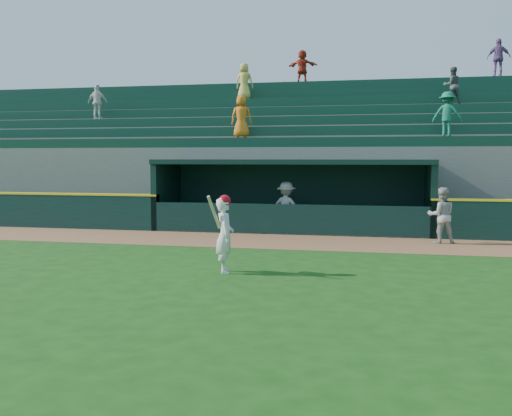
% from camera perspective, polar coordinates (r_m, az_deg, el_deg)
% --- Properties ---
extents(ground, '(120.00, 120.00, 0.00)m').
position_cam_1_polar(ground, '(12.46, -1.53, -6.60)').
color(ground, '#174310').
rests_on(ground, ground).
extents(warning_track, '(40.00, 3.00, 0.01)m').
position_cam_1_polar(warning_track, '(17.19, 2.28, -3.36)').
color(warning_track, brown).
rests_on(warning_track, ground).
extents(dugout_player_front, '(0.89, 0.74, 1.65)m').
position_cam_1_polar(dugout_player_front, '(17.62, 18.04, -0.71)').
color(dugout_player_front, '#ACACA6').
rests_on(dugout_player_front, ground).
extents(dugout_player_inside, '(1.19, 0.80, 1.71)m').
position_cam_1_polar(dugout_player_inside, '(19.15, 3.05, 0.06)').
color(dugout_player_inside, '#A4A49F').
rests_on(dugout_player_inside, ground).
extents(dugout, '(9.40, 2.80, 2.46)m').
position_cam_1_polar(dugout, '(20.10, 3.79, 1.73)').
color(dugout, '#62625E').
rests_on(dugout, ground).
extents(stands, '(34.50, 6.32, 7.59)m').
position_cam_1_polar(stands, '(24.60, 5.34, 4.73)').
color(stands, slate).
rests_on(stands, ground).
extents(batter_at_plate, '(0.56, 0.82, 1.73)m').
position_cam_1_polar(batter_at_plate, '(12.50, -3.15, -2.55)').
color(batter_at_plate, white).
rests_on(batter_at_plate, ground).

